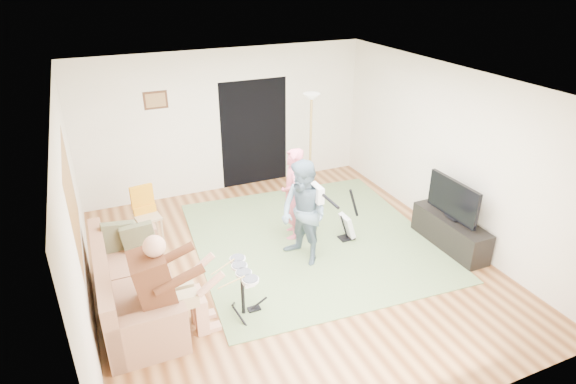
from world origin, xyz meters
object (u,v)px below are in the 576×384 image
object	(u,v)px
guitarist	(304,213)
torchiere_lamp	(311,127)
drum_kit	(243,294)
singer	(293,194)
sofa	(130,291)
dining_chair	(148,221)
tv_cabinet	(450,232)
guitar_spare	(348,225)
television	(453,199)

from	to	relation	value
guitarist	torchiere_lamp	distance (m)	2.39
drum_kit	singer	distance (m)	2.11
sofa	guitarist	xyz separation A→B (m)	(2.52, 0.16, 0.51)
sofa	drum_kit	bearing A→B (deg)	-26.63
torchiere_lamp	dining_chair	bearing A→B (deg)	-171.48
dining_chair	drum_kit	bearing A→B (deg)	-80.04
sofa	drum_kit	distance (m)	1.45
guitarist	dining_chair	world-z (taller)	guitarist
singer	torchiere_lamp	bearing A→B (deg)	163.37
guitarist	singer	bearing A→B (deg)	149.67
singer	tv_cabinet	xyz separation A→B (m)	(2.13, -1.29, -0.51)
guitar_spare	dining_chair	distance (m)	3.21
guitar_spare	television	size ratio (longest dim) A/B	0.86
sofa	guitar_spare	xyz separation A→B (m)	(3.43, 0.42, -0.04)
sofa	guitarist	bearing A→B (deg)	3.67
sofa	torchiere_lamp	size ratio (longest dim) A/B	1.10
sofa	torchiere_lamp	distance (m)	4.38
sofa	tv_cabinet	bearing A→B (deg)	-4.89
drum_kit	television	world-z (taller)	television
guitarist	tv_cabinet	xyz separation A→B (m)	(2.27, -0.57, -0.55)
sofa	television	bearing A→B (deg)	-4.94
sofa	guitarist	distance (m)	2.58
dining_chair	television	xyz separation A→B (m)	(4.24, -2.15, 0.53)
singer	torchiere_lamp	world-z (taller)	torchiere_lamp
guitarist	television	size ratio (longest dim) A/B	1.55
guitarist	dining_chair	size ratio (longest dim) A/B	1.80
singer	tv_cabinet	size ratio (longest dim) A/B	1.08
drum_kit	guitar_spare	world-z (taller)	guitar_spare
singer	guitar_spare	xyz separation A→B (m)	(0.76, -0.46, -0.50)
drum_kit	guitar_spare	xyz separation A→B (m)	(2.14, 1.07, -0.06)
drum_kit	singer	size ratio (longest dim) A/B	0.47
guitarist	tv_cabinet	distance (m)	2.41
sofa	drum_kit	world-z (taller)	sofa
tv_cabinet	sofa	bearing A→B (deg)	175.11
guitar_spare	torchiere_lamp	size ratio (longest dim) A/B	0.45
television	dining_chair	bearing A→B (deg)	153.08
torchiere_lamp	sofa	bearing A→B (deg)	-148.64
singer	torchiere_lamp	xyz separation A→B (m)	(0.96, 1.33, 0.59)
dining_chair	tv_cabinet	distance (m)	4.80
torchiere_lamp	tv_cabinet	distance (m)	3.07
tv_cabinet	television	bearing A→B (deg)	180.00
guitarist	dining_chair	xyz separation A→B (m)	(-2.02, 1.58, -0.48)
dining_chair	singer	bearing A→B (deg)	-30.01
tv_cabinet	drum_kit	bearing A→B (deg)	-176.09
dining_chair	guitarist	bearing A→B (deg)	-46.43
television	guitar_spare	bearing A→B (deg)	147.64
guitar_spare	singer	bearing A→B (deg)	148.84
torchiere_lamp	television	world-z (taller)	torchiere_lamp
singer	drum_kit	bearing A→B (deg)	-22.62
guitar_spare	dining_chair	size ratio (longest dim) A/B	1.00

